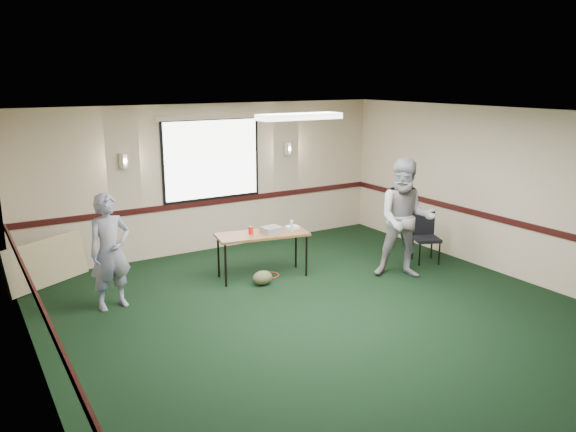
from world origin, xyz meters
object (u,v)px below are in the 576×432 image
conference_chair (425,233)px  person_left (110,252)px  folding_table (262,236)px  person_right (406,219)px  projector (271,230)px

conference_chair → person_left: size_ratio=0.53×
folding_table → conference_chair: size_ratio=1.80×
conference_chair → person_right: size_ratio=0.45×
projector → conference_chair: bearing=-19.6°
person_left → person_right: person_right is taller
projector → conference_chair: (2.70, -0.70, -0.28)m
folding_table → person_left: size_ratio=0.95×
folding_table → conference_chair: bearing=-4.2°
person_right → person_left: bearing=-158.0°
person_left → conference_chair: bearing=-17.7°
conference_chair → person_right: bearing=-130.6°
conference_chair → person_left: bearing=-164.5°
folding_table → projector: projector is taller
folding_table → projector: (0.14, -0.05, 0.10)m
projector → person_left: 2.53m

